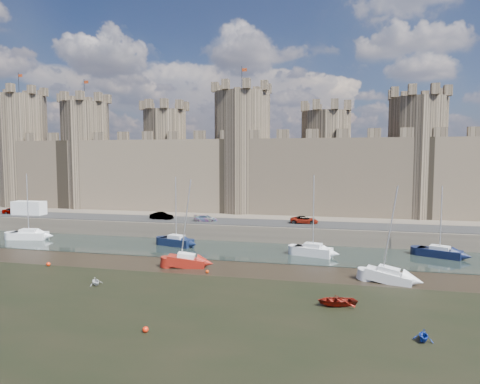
{
  "coord_description": "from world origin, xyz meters",
  "views": [
    {
      "loc": [
        20.5,
        -33.52,
        13.17
      ],
      "look_at": [
        7.65,
        22.0,
        8.47
      ],
      "focal_mm": 32.0,
      "sensor_mm": 36.0,
      "label": 1
    }
  ],
  "objects_px": {
    "car_2": "(206,218)",
    "sailboat_3": "(440,252)",
    "car_3": "(304,220)",
    "sailboat_5": "(389,276)",
    "car_0": "(13,211)",
    "sailboat_0": "(29,235)",
    "car_1": "(162,216)",
    "sailboat_1": "(176,241)",
    "van": "(29,208)",
    "sailboat_2": "(313,250)",
    "sailboat_4": "(186,261)"
  },
  "relations": [
    {
      "from": "sailboat_5",
      "to": "sailboat_0",
      "type": "bearing_deg",
      "value": -177.43
    },
    {
      "from": "car_1",
      "to": "sailboat_0",
      "type": "height_order",
      "value": "sailboat_0"
    },
    {
      "from": "car_3",
      "to": "sailboat_1",
      "type": "bearing_deg",
      "value": 116.65
    },
    {
      "from": "car_0",
      "to": "sailboat_1",
      "type": "distance_m",
      "value": 37.36
    },
    {
      "from": "car_3",
      "to": "sailboat_1",
      "type": "distance_m",
      "value": 20.5
    },
    {
      "from": "sailboat_1",
      "to": "sailboat_4",
      "type": "bearing_deg",
      "value": -46.81
    },
    {
      "from": "car_2",
      "to": "sailboat_3",
      "type": "height_order",
      "value": "sailboat_3"
    },
    {
      "from": "car_2",
      "to": "sailboat_3",
      "type": "bearing_deg",
      "value": -107.02
    },
    {
      "from": "car_0",
      "to": "sailboat_4",
      "type": "bearing_deg",
      "value": -135.2
    },
    {
      "from": "sailboat_1",
      "to": "sailboat_2",
      "type": "height_order",
      "value": "sailboat_2"
    },
    {
      "from": "car_3",
      "to": "sailboat_5",
      "type": "height_order",
      "value": "sailboat_5"
    },
    {
      "from": "van",
      "to": "sailboat_0",
      "type": "distance_m",
      "value": 12.06
    },
    {
      "from": "car_0",
      "to": "sailboat_3",
      "type": "xyz_separation_m",
      "value": [
        72.36,
        -8.05,
        -2.37
      ]
    },
    {
      "from": "sailboat_2",
      "to": "sailboat_5",
      "type": "xyz_separation_m",
      "value": [
        8.47,
        -10.13,
        -0.11
      ]
    },
    {
      "from": "car_1",
      "to": "car_3",
      "type": "relative_size",
      "value": 0.88
    },
    {
      "from": "car_2",
      "to": "sailboat_3",
      "type": "relative_size",
      "value": 0.41
    },
    {
      "from": "van",
      "to": "sailboat_2",
      "type": "distance_m",
      "value": 53.23
    },
    {
      "from": "sailboat_3",
      "to": "sailboat_4",
      "type": "relative_size",
      "value": 0.88
    },
    {
      "from": "car_2",
      "to": "sailboat_5",
      "type": "relative_size",
      "value": 0.37
    },
    {
      "from": "car_1",
      "to": "sailboat_1",
      "type": "relative_size",
      "value": 0.38
    },
    {
      "from": "car_3",
      "to": "sailboat_2",
      "type": "xyz_separation_m",
      "value": [
        2.08,
        -11.59,
        -2.27
      ]
    },
    {
      "from": "car_0",
      "to": "van",
      "type": "relative_size",
      "value": 0.61
    },
    {
      "from": "car_3",
      "to": "sailboat_1",
      "type": "relative_size",
      "value": 0.43
    },
    {
      "from": "sailboat_0",
      "to": "sailboat_1",
      "type": "relative_size",
      "value": 1.02
    },
    {
      "from": "sailboat_3",
      "to": "sailboat_4",
      "type": "bearing_deg",
      "value": -133.74
    },
    {
      "from": "sailboat_1",
      "to": "van",
      "type": "bearing_deg",
      "value": -178.92
    },
    {
      "from": "car_1",
      "to": "sailboat_4",
      "type": "relative_size",
      "value": 0.37
    },
    {
      "from": "car_0",
      "to": "van",
      "type": "bearing_deg",
      "value": -118.36
    },
    {
      "from": "van",
      "to": "sailboat_1",
      "type": "relative_size",
      "value": 0.57
    },
    {
      "from": "car_3",
      "to": "sailboat_4",
      "type": "bearing_deg",
      "value": 147.36
    },
    {
      "from": "car_3",
      "to": "sailboat_5",
      "type": "xyz_separation_m",
      "value": [
        10.55,
        -21.72,
        -2.38
      ]
    },
    {
      "from": "van",
      "to": "sailboat_5",
      "type": "relative_size",
      "value": 0.57
    },
    {
      "from": "sailboat_1",
      "to": "car_1",
      "type": "bearing_deg",
      "value": 140.9
    },
    {
      "from": "car_3",
      "to": "sailboat_3",
      "type": "height_order",
      "value": "sailboat_3"
    },
    {
      "from": "sailboat_3",
      "to": "car_2",
      "type": "bearing_deg",
      "value": -167.04
    },
    {
      "from": "sailboat_1",
      "to": "sailboat_5",
      "type": "distance_m",
      "value": 30.92
    },
    {
      "from": "van",
      "to": "sailboat_3",
      "type": "distance_m",
      "value": 68.79
    },
    {
      "from": "van",
      "to": "sailboat_4",
      "type": "height_order",
      "value": "sailboat_4"
    },
    {
      "from": "car_0",
      "to": "sailboat_4",
      "type": "distance_m",
      "value": 46.38
    },
    {
      "from": "sailboat_0",
      "to": "sailboat_2",
      "type": "bearing_deg",
      "value": -11.64
    },
    {
      "from": "car_0",
      "to": "sailboat_0",
      "type": "xyz_separation_m",
      "value": [
        11.35,
        -9.76,
        -2.3
      ]
    },
    {
      "from": "car_2",
      "to": "sailboat_3",
      "type": "xyz_separation_m",
      "value": [
        34.32,
        -7.13,
        -2.32
      ]
    },
    {
      "from": "sailboat_2",
      "to": "sailboat_3",
      "type": "distance_m",
      "value": 16.53
    },
    {
      "from": "sailboat_5",
      "to": "sailboat_1",
      "type": "bearing_deg",
      "value": 171.87
    },
    {
      "from": "sailboat_4",
      "to": "car_0",
      "type": "bearing_deg",
      "value": 144.11
    },
    {
      "from": "car_0",
      "to": "car_1",
      "type": "bearing_deg",
      "value": -110.31
    },
    {
      "from": "car_3",
      "to": "car_1",
      "type": "bearing_deg",
      "value": 90.46
    },
    {
      "from": "car_0",
      "to": "sailboat_0",
      "type": "relative_size",
      "value": 0.34
    },
    {
      "from": "car_1",
      "to": "sailboat_1",
      "type": "distance_m",
      "value": 10.93
    },
    {
      "from": "car_3",
      "to": "sailboat_0",
      "type": "distance_m",
      "value": 43.96
    }
  ]
}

